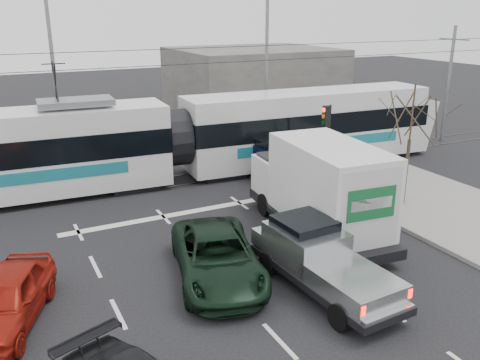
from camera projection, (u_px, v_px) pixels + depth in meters
name	position (u px, v px, depth m)	size (l,w,h in m)	color
ground	(277.00, 273.00, 15.91)	(120.00, 120.00, 0.00)	black
sidewalk_right	(476.00, 220.00, 19.74)	(6.00, 60.00, 0.15)	gray
rails	(170.00, 182.00, 24.38)	(60.00, 1.60, 0.03)	#33302D
building_right	(253.00, 80.00, 40.56)	(12.00, 10.00, 5.00)	slate
bare_tree	(412.00, 118.00, 20.07)	(2.40, 2.40, 5.00)	#47382B
traffic_signal	(327.00, 127.00, 23.31)	(0.44, 0.44, 3.60)	black
street_lamp_near	(264.00, 60.00, 29.27)	(2.38, 0.25, 9.00)	slate
street_lamp_far	(49.00, 66.00, 26.04)	(2.38, 0.25, 9.00)	slate
catenary	(167.00, 101.00, 23.15)	(60.00, 0.20, 7.00)	black
tram	(174.00, 139.00, 24.08)	(28.17, 4.50, 5.72)	silver
silver_pickup	(318.00, 257.00, 14.88)	(2.14, 5.40, 1.93)	black
box_truck	(320.00, 189.00, 18.15)	(3.08, 7.27, 3.54)	black
navy_pickup	(283.00, 164.00, 23.78)	(2.06, 4.82, 1.99)	black
green_car	(217.00, 257.00, 15.42)	(2.39, 5.19, 1.44)	black
red_car	(5.00, 299.00, 13.14)	(1.71, 4.26, 1.45)	#9C190E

